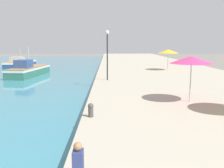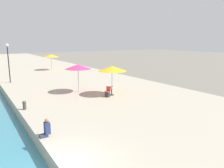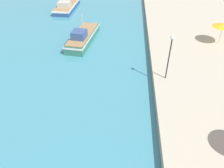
# 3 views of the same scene
# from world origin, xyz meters

# --- Properties ---
(quay_promenade) EXTENTS (16.00, 90.00, 0.79)m
(quay_promenade) POSITION_xyz_m (8.00, 37.00, 0.40)
(quay_promenade) COLOR #B2A893
(quay_promenade) RESTS_ON ground_plane
(cafe_umbrella_pink) EXTENTS (2.60, 2.60, 2.65)m
(cafe_umbrella_pink) POSITION_xyz_m (8.15, 8.72, 3.21)
(cafe_umbrella_pink) COLOR #B7B7B7
(cafe_umbrella_pink) RESTS_ON quay_promenade
(cafe_umbrella_white) EXTENTS (2.46, 2.46, 2.68)m
(cafe_umbrella_white) POSITION_xyz_m (6.01, 11.38, 3.25)
(cafe_umbrella_white) COLOR #B7B7B7
(cafe_umbrella_white) RESTS_ON quay_promenade
(cafe_umbrella_striped) EXTENTS (2.63, 2.63, 2.63)m
(cafe_umbrella_striped) POSITION_xyz_m (8.89, 28.84, 3.19)
(cafe_umbrella_striped) COLOR #B7B7B7
(cafe_umbrella_striped) RESTS_ON quay_promenade
(cafe_table) EXTENTS (0.80, 0.80, 0.74)m
(cafe_table) POSITION_xyz_m (8.02, 8.61, 1.32)
(cafe_table) COLOR #333338
(cafe_table) RESTS_ON quay_promenade
(cafe_chair_left) EXTENTS (0.57, 0.56, 0.91)m
(cafe_chair_left) POSITION_xyz_m (7.38, 8.27, 1.12)
(cafe_chair_left) COLOR #2D2D33
(cafe_chair_left) RESTS_ON quay_promenade
(person_at_quay) EXTENTS (0.53, 0.36, 0.98)m
(person_at_quay) POSITION_xyz_m (0.44, 3.03, 1.22)
(person_at_quay) COLOR #333D5B
(person_at_quay) RESTS_ON quay_promenade
(mooring_bollard) EXTENTS (0.26, 0.26, 0.65)m
(mooring_bollard) POSITION_xyz_m (0.44, 8.43, 1.14)
(mooring_bollard) COLOR #4C4742
(mooring_bollard) RESTS_ON quay_promenade
(lamppost) EXTENTS (0.36, 0.36, 4.56)m
(lamppost) POSITION_xyz_m (1.19, 20.28, 3.88)
(lamppost) COLOR #232328
(lamppost) RESTS_ON quay_promenade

